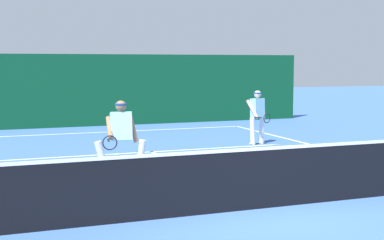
% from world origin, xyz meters
% --- Properties ---
extents(ground_plane, '(80.00, 80.00, 0.00)m').
position_xyz_m(ground_plane, '(0.00, 0.00, 0.00)').
color(ground_plane, '#3D66B1').
extents(court_line_baseline_far, '(9.61, 0.10, 0.01)m').
position_xyz_m(court_line_baseline_far, '(0.00, 11.11, 0.00)').
color(court_line_baseline_far, white).
rests_on(court_line_baseline_far, ground_plane).
extents(court_line_service, '(7.84, 0.10, 0.01)m').
position_xyz_m(court_line_service, '(0.00, 6.35, 0.00)').
color(court_line_service, white).
rests_on(court_line_service, ground_plane).
extents(court_line_centre, '(0.10, 6.40, 0.01)m').
position_xyz_m(court_line_centre, '(0.00, 3.20, 0.00)').
color(court_line_centre, white).
rests_on(court_line_centre, ground_plane).
extents(tennis_net, '(10.54, 0.09, 1.11)m').
position_xyz_m(tennis_net, '(0.00, 0.00, 0.53)').
color(tennis_net, '#1E4723').
rests_on(tennis_net, ground_plane).
extents(player_near, '(1.09, 0.90, 1.66)m').
position_xyz_m(player_near, '(-1.63, 3.05, 0.91)').
color(player_near, silver).
rests_on(player_near, ground_plane).
extents(player_far, '(0.68, 0.92, 1.61)m').
position_xyz_m(player_far, '(3.35, 6.59, 0.88)').
color(player_far, silver).
rests_on(player_far, ground_plane).
extents(tennis_ball_extra, '(0.07, 0.07, 0.07)m').
position_xyz_m(tennis_ball_extra, '(-1.02, 6.05, 0.03)').
color(tennis_ball_extra, '#D1E033').
rests_on(tennis_ball_extra, ground_plane).
extents(back_fence_windscreen, '(16.87, 0.12, 2.75)m').
position_xyz_m(back_fence_windscreen, '(0.00, 13.12, 1.38)').
color(back_fence_windscreen, '#0A4124').
rests_on(back_fence_windscreen, ground_plane).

